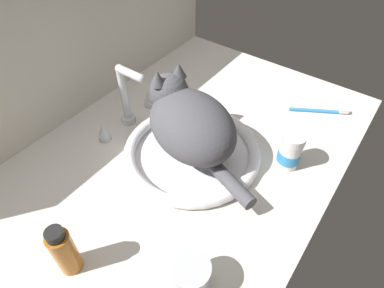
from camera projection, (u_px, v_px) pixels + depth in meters
countertop at (179, 164)px, 83.16cm from camera, size 111.40×69.95×3.00cm
backsplash_wall at (67, 53)px, 84.49cm from camera, size 111.40×2.40×41.65cm
sink_basin at (192, 152)px, 82.43cm from camera, size 34.41×34.41×2.93cm
faucet at (127, 102)px, 87.18cm from camera, size 21.13×10.15×18.30cm
cat at (188, 121)px, 76.89cm from camera, size 25.31×35.84×17.74cm
pill_bottle at (290, 151)px, 77.99cm from camera, size 5.59×5.59×9.79cm
amber_bottle at (64, 251)px, 58.71cm from camera, size 4.26×4.26×12.52cm
metal_jar at (190, 276)px, 57.66cm from camera, size 7.29×7.29×7.34cm
toothbrush at (320, 111)px, 94.96cm from camera, size 9.39×15.02×1.70cm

